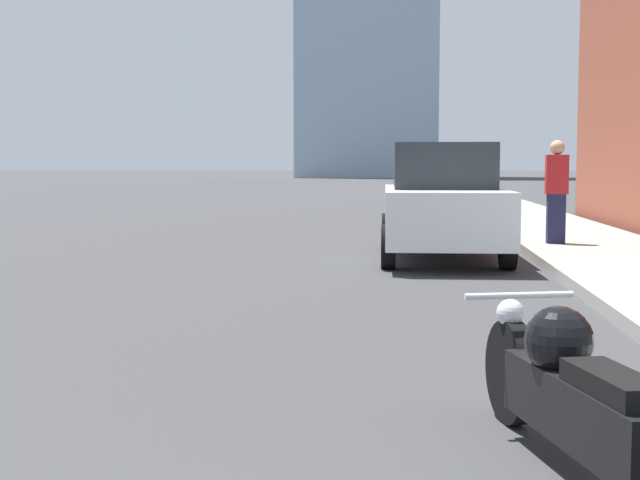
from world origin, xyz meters
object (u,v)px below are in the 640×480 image
parked_car_white (442,202)px  pedestrian (556,191)px  motorcycle (578,396)px  parked_car_silver (432,185)px

parked_car_white → pedestrian: size_ratio=2.70×
motorcycle → parked_car_silver: size_ratio=0.57×
pedestrian → parked_car_silver: bearing=99.2°
parked_car_silver → motorcycle: bearing=-88.1°
motorcycle → pedestrian: bearing=66.9°
parked_car_white → motorcycle: bearing=-89.8°
parked_car_white → parked_car_silver: bearing=87.8°
motorcycle → parked_car_white: bearing=77.2°
motorcycle → pedestrian: size_ratio=1.37×
parked_car_silver → parked_car_white: bearing=-89.2°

